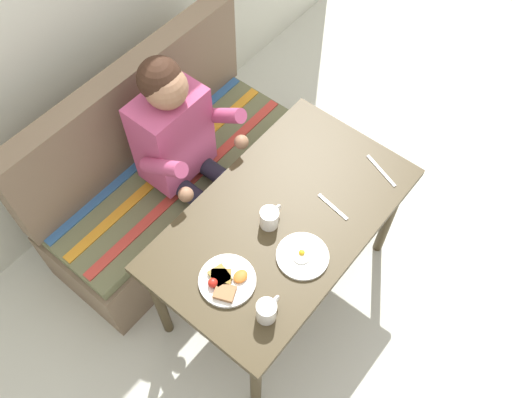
% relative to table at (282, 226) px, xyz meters
% --- Properties ---
extents(ground_plane, '(8.00, 8.00, 0.00)m').
position_rel_table_xyz_m(ground_plane, '(0.00, 0.00, -0.65)').
color(ground_plane, beige).
extents(table, '(1.20, 0.70, 0.73)m').
position_rel_table_xyz_m(table, '(0.00, 0.00, 0.00)').
color(table, '#3C311C').
rests_on(table, ground).
extents(couch, '(1.44, 0.56, 1.00)m').
position_rel_table_xyz_m(couch, '(0.00, 0.76, -0.32)').
color(couch, '#75604B').
rests_on(couch, ground).
extents(person, '(0.45, 0.61, 1.21)m').
position_rel_table_xyz_m(person, '(0.01, 0.59, 0.09)').
color(person, '#B64672').
rests_on(person, ground).
extents(plate_breakfast, '(0.23, 0.23, 0.05)m').
position_rel_table_xyz_m(plate_breakfast, '(-0.39, -0.01, 0.10)').
color(plate_breakfast, white).
rests_on(plate_breakfast, table).
extents(plate_eggs, '(0.22, 0.22, 0.04)m').
position_rel_table_xyz_m(plate_eggs, '(-0.10, -0.18, 0.09)').
color(plate_eggs, white).
rests_on(plate_eggs, table).
extents(coffee_mug, '(0.12, 0.08, 0.09)m').
position_rel_table_xyz_m(coffee_mug, '(-0.06, 0.02, 0.13)').
color(coffee_mug, white).
rests_on(coffee_mug, table).
extents(coffee_mug_second, '(0.12, 0.08, 0.10)m').
position_rel_table_xyz_m(coffee_mug_second, '(-0.39, -0.22, 0.13)').
color(coffee_mug_second, white).
rests_on(coffee_mug_second, table).
extents(fork, '(0.04, 0.17, 0.00)m').
position_rel_table_xyz_m(fork, '(0.17, -0.14, 0.08)').
color(fork, silver).
rests_on(fork, table).
extents(knife, '(0.08, 0.19, 0.00)m').
position_rel_table_xyz_m(knife, '(0.47, -0.20, 0.08)').
color(knife, silver).
rests_on(knife, table).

